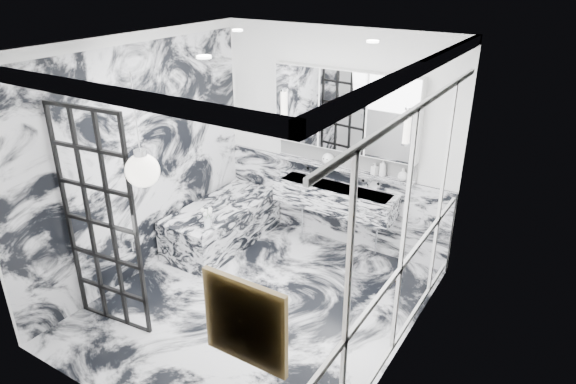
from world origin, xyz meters
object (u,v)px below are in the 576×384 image
Objects in this scene: crittall_door at (101,224)px; trough_sink at (335,197)px; bathtub at (222,224)px; mirror_cabinet at (345,111)px.

crittall_door is 1.44× the size of trough_sink.
crittall_door is 2.88m from trough_sink.
crittall_door reaches higher than bathtub.
trough_sink is at bearing 57.87° from crittall_door.
mirror_cabinet reaches higher than crittall_door.
bathtub is at bearing 86.14° from crittall_door.
mirror_cabinet is (1.25, 2.73, 0.67)m from crittall_door.
mirror_cabinet is at bearing 90.00° from trough_sink.
crittall_door is 1.21× the size of mirror_cabinet.
mirror_cabinet is 1.15× the size of bathtub.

